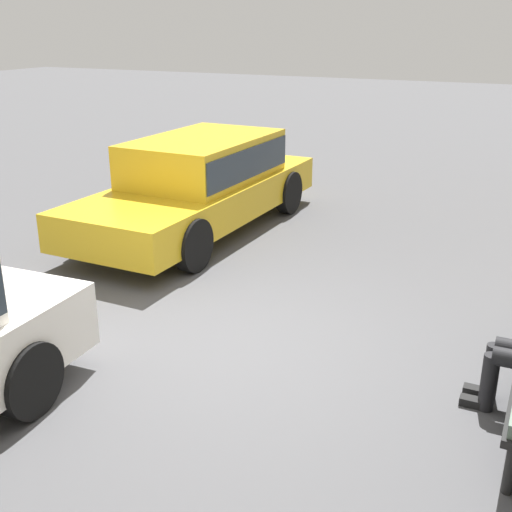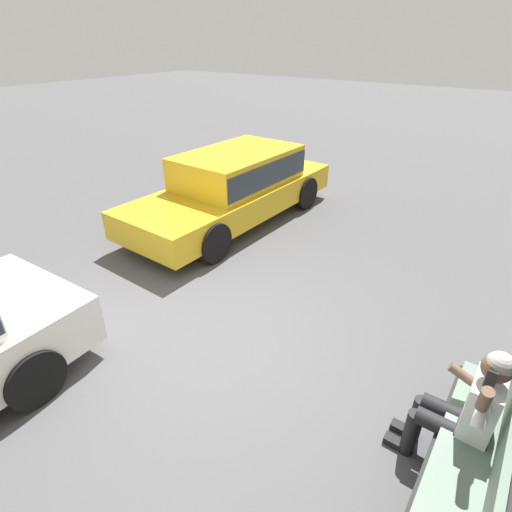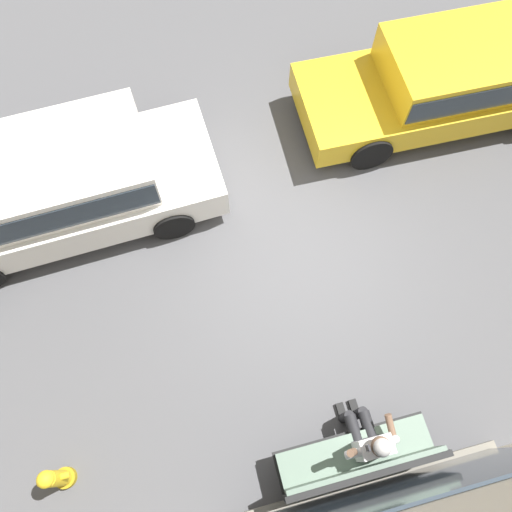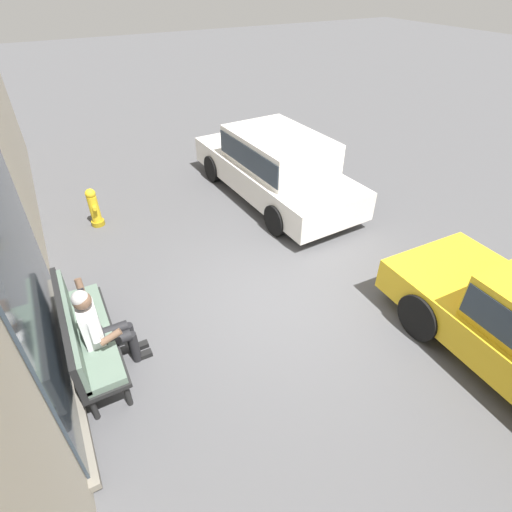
% 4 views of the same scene
% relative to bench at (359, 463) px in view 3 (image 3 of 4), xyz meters
% --- Properties ---
extents(ground_plane, '(60.00, 60.00, 0.00)m').
position_rel_bench_xyz_m(ground_plane, '(-0.11, -2.90, -0.56)').
color(ground_plane, '#4C4C4F').
extents(bench, '(1.94, 0.55, 0.99)m').
position_rel_bench_xyz_m(bench, '(0.00, 0.00, 0.00)').
color(bench, black).
rests_on(bench, ground_plane).
extents(person_on_phone, '(0.73, 0.74, 1.33)m').
position_rel_bench_xyz_m(person_on_phone, '(-0.16, -0.22, 0.13)').
color(person_on_phone, black).
rests_on(person_on_phone, ground_plane).
extents(parked_car_near, '(4.71, 1.88, 1.36)m').
position_rel_bench_xyz_m(parked_car_near, '(-3.24, -5.00, 0.19)').
color(parked_car_near, gold).
rests_on(parked_car_near, ground_plane).
extents(parked_car_mid, '(4.60, 2.03, 1.48)m').
position_rel_bench_xyz_m(parked_car_mid, '(2.91, -4.55, 0.24)').
color(parked_car_mid, white).
rests_on(parked_car_mid, ground_plane).
extents(fire_hydrant, '(0.38, 0.26, 0.81)m').
position_rel_bench_xyz_m(fire_hydrant, '(3.56, -0.74, -0.17)').
color(fire_hydrant, olive).
rests_on(fire_hydrant, ground_plane).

